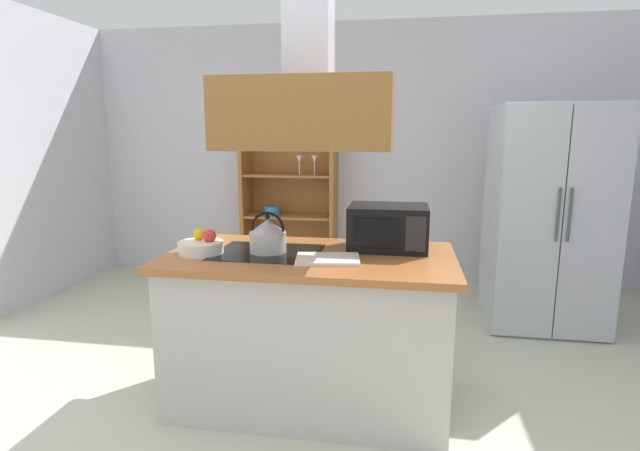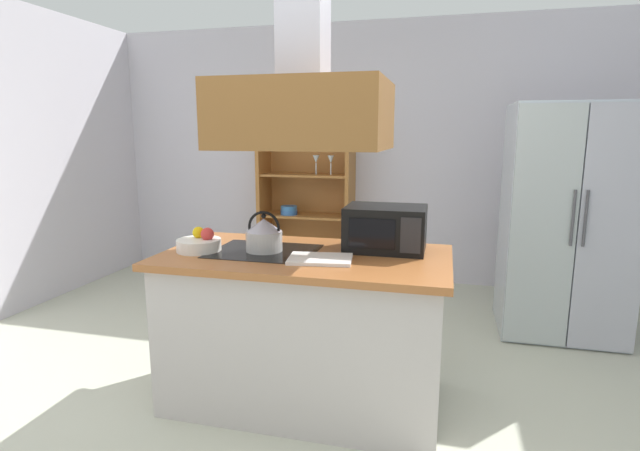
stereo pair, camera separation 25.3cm
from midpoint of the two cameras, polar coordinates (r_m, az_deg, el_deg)
ground_plane at (r=2.84m, az=-3.82°, el=-23.09°), size 7.80×7.80×0.00m
wall_back at (r=5.32m, az=3.55°, el=8.28°), size 6.00×0.12×2.70m
kitchen_island at (r=2.93m, az=-3.70°, el=-11.86°), size 1.63×0.88×0.90m
range_hood at (r=2.71m, az=-4.05°, el=14.92°), size 0.90×0.70×1.21m
refrigerator at (r=4.32m, az=23.47°, el=0.81°), size 0.90×0.78×1.80m
dish_cabinet at (r=5.30m, az=-4.85°, el=1.97°), size 0.99×0.40×1.75m
kettle at (r=2.83m, az=-8.65°, el=-1.19°), size 0.21×0.21×0.24m
cutting_board at (r=2.65m, az=-1.84°, el=-3.93°), size 0.37×0.28×0.02m
microwave at (r=2.90m, az=5.46°, el=-0.22°), size 0.46×0.35×0.26m
fruit_bowl at (r=2.91m, az=-16.06°, el=-2.29°), size 0.26×0.26×0.14m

